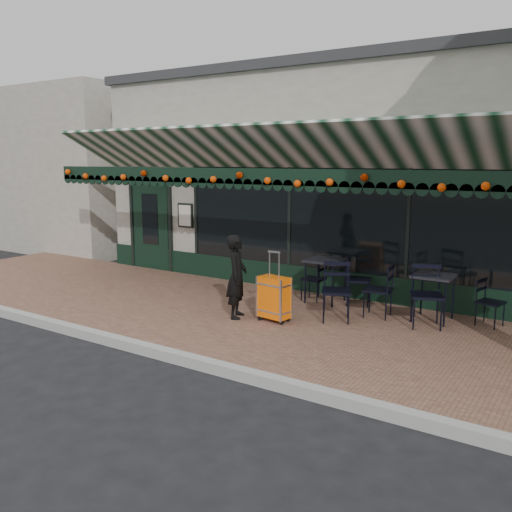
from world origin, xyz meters
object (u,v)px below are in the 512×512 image
Objects in this scene: woman at (237,277)px; suitcase at (274,298)px; chair_a_right at (491,303)px; chair_b_left at (313,279)px; chair_b_front at (336,292)px; chair_a_left at (378,290)px; chair_b_right at (359,280)px; chair_a_front at (427,296)px; cafe_table_a at (434,279)px; cafe_table_b at (326,263)px.

woman reaches higher than suitcase.
chair_a_right is 3.08m from chair_b_left.
chair_a_right is at bearing 1.37° from chair_b_front.
chair_b_right is (-0.57, 0.56, -0.00)m from chair_a_left.
chair_a_left is (1.32, 1.17, 0.06)m from suitcase.
suitcase reaches higher than chair_a_front.
cafe_table_b reaches higher than cafe_table_a.
cafe_table_b is at bearing 89.33° from chair_b_right.
chair_a_right is 0.85× the size of chair_b_right.
cafe_table_b is 0.90× the size of chair_b_right.
chair_b_front is at bearing -86.71° from woman.
chair_a_left is 0.76m from chair_b_front.
chair_b_front is (1.46, 0.73, -0.21)m from woman.
suitcase is at bearing -145.71° from cafe_table_a.
woman is at bearing 125.56° from chair_b_right.
woman is 1.82m from chair_b_left.
chair_a_right is 1.03m from chair_a_front.
cafe_table_a is 2.25m from chair_b_left.
chair_a_front is at bearing -88.14° from cafe_table_a.
cafe_table_b is at bearing 177.55° from cafe_table_a.
chair_a_left is 1.14× the size of chair_b_left.
chair_a_right is at bearing 1.99° from cafe_table_b.
chair_a_left is 1.19× the size of chair_a_right.
chair_a_left reaches higher than cafe_table_b.
chair_b_left is (-2.23, 0.09, -0.29)m from cafe_table_a.
chair_b_front is at bearing 166.12° from chair_b_right.
cafe_table_b is at bearing 143.50° from chair_a_front.
chair_a_left reaches higher than chair_b_left.
suitcase is 1.19× the size of chair_b_front.
cafe_table_a is (2.14, 1.46, 0.30)m from suitcase.
chair_a_front is (2.16, 1.05, 0.11)m from suitcase.
woman is 3.04m from chair_a_front.
chair_a_front is (0.84, -0.12, 0.05)m from chair_a_left.
chair_b_left is 0.88× the size of chair_b_right.
chair_a_front is (0.01, -0.41, -0.19)m from cafe_table_a.
woman is 4.05m from chair_a_right.
chair_b_right is 0.92× the size of chair_b_front.
chair_a_left is 1.01× the size of chair_b_right.
woman reaches higher than chair_a_left.
chair_b_front is (0.92, -0.97, 0.09)m from chair_b_left.
chair_a_front is (-0.83, -0.60, 0.12)m from chair_a_right.
chair_b_front is (-2.16, -1.06, 0.11)m from chair_a_right.
chair_b_left is 0.85m from chair_b_right.
suitcase is 1.56m from chair_b_left.
woman is 0.72m from suitcase.
cafe_table_a is 1.02× the size of chair_a_right.
chair_a_left reaches higher than chair_a_right.
cafe_table_b is at bearing 88.00° from chair_b_left.
woman reaches higher than cafe_table_a.
chair_b_front is (-0.48, -0.59, 0.03)m from chair_a_left.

